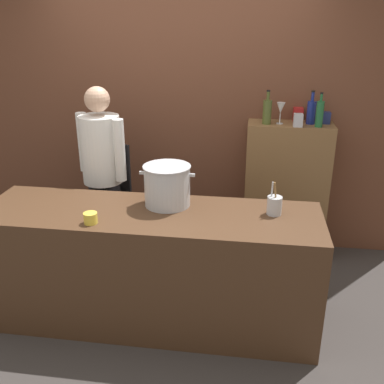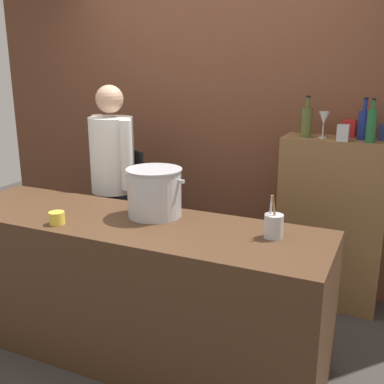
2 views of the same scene
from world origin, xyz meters
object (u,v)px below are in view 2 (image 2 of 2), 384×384
at_px(wine_glass_tall, 324,119).
at_px(spice_tin_red, 349,128).
at_px(wine_bottle_olive, 307,122).
at_px(utensil_crock, 274,226).
at_px(spice_tin_silver, 343,133).
at_px(wine_bottle_green, 371,125).
at_px(spice_tin_navy, 384,133).
at_px(wine_bottle_cobalt, 364,124).
at_px(stockpot_large, 154,192).
at_px(chef, 114,175).
at_px(butter_jar, 57,218).

bearing_deg(wine_glass_tall, spice_tin_red, 37.65).
bearing_deg(wine_bottle_olive, wine_glass_tall, 10.41).
xyz_separation_m(utensil_crock, spice_tin_silver, (0.21, 0.99, 0.38)).
bearing_deg(wine_bottle_green, spice_tin_navy, 60.10).
height_order(wine_bottle_cobalt, spice_tin_red, wine_bottle_cobalt).
bearing_deg(spice_tin_navy, stockpot_large, -138.64).
height_order(chef, wine_glass_tall, chef).
distance_m(wine_bottle_cobalt, wine_bottle_green, 0.12).
bearing_deg(butter_jar, wine_glass_tall, 47.72).
relative_size(chef, butter_jar, 17.96).
bearing_deg(spice_tin_navy, spice_tin_silver, -149.56).
relative_size(wine_bottle_olive, spice_tin_silver, 2.64).
xyz_separation_m(utensil_crock, wine_bottle_olive, (-0.06, 1.06, 0.44)).
height_order(wine_glass_tall, spice_tin_red, wine_glass_tall).
xyz_separation_m(utensil_crock, spice_tin_navy, (0.46, 1.14, 0.38)).
xyz_separation_m(chef, wine_bottle_green, (1.83, 0.39, 0.45)).
xyz_separation_m(wine_bottle_green, wine_glass_tall, (-0.33, 0.07, 0.02)).
distance_m(wine_bottle_cobalt, spice_tin_silver, 0.18).
relative_size(chef, wine_bottle_green, 5.63).
bearing_deg(wine_bottle_cobalt, butter_jar, -137.06).
relative_size(utensil_crock, spice_tin_navy, 2.33).
relative_size(butter_jar, spice_tin_silver, 0.82).
distance_m(wine_bottle_green, spice_tin_navy, 0.17).
bearing_deg(spice_tin_silver, wine_bottle_cobalt, 45.91).
bearing_deg(utensil_crock, chef, 156.86).
bearing_deg(spice_tin_red, stockpot_large, -130.78).
distance_m(wine_bottle_olive, spice_tin_silver, 0.28).
height_order(wine_bottle_olive, spice_tin_red, wine_bottle_olive).
height_order(utensil_crock, spice_tin_silver, spice_tin_silver).
distance_m(wine_glass_tall, spice_tin_red, 0.22).
height_order(utensil_crock, spice_tin_red, spice_tin_red).
height_order(chef, spice_tin_navy, chef).
xyz_separation_m(wine_bottle_olive, wine_glass_tall, (0.12, 0.02, 0.02)).
height_order(spice_tin_red, spice_tin_silver, spice_tin_red).
bearing_deg(spice_tin_navy, chef, -164.64).
distance_m(stockpot_large, wine_glass_tall, 1.36).
xyz_separation_m(wine_glass_tall, spice_tin_silver, (0.15, -0.09, -0.08)).
relative_size(wine_bottle_cobalt, wine_glass_tall, 1.55).
bearing_deg(chef, wine_bottle_cobalt, -137.12).
bearing_deg(spice_tin_red, spice_tin_silver, -94.26).
xyz_separation_m(chef, butter_jar, (0.23, -0.94, -0.03)).
distance_m(chef, stockpot_large, 0.88).
height_order(stockpot_large, wine_glass_tall, wine_glass_tall).
distance_m(wine_bottle_cobalt, spice_tin_red, 0.15).
bearing_deg(spice_tin_silver, butter_jar, -137.32).
bearing_deg(wine_bottle_cobalt, wine_bottle_green, -62.08).
distance_m(spice_tin_red, spice_tin_silver, 0.22).
relative_size(butter_jar, wine_glass_tall, 0.49).
height_order(utensil_crock, butter_jar, utensil_crock).
bearing_deg(stockpot_large, chef, 140.60).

